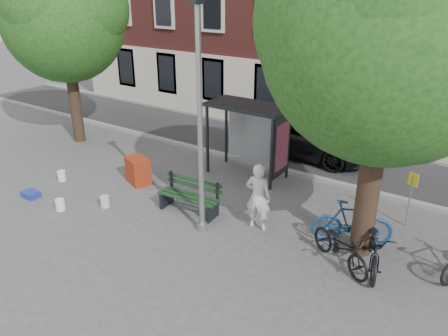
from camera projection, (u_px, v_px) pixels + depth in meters
ground at (202, 230)px, 12.32m from camera, size 90.00×90.00×0.00m
road at (306, 155)px, 17.63m from camera, size 40.00×4.00×0.01m
curb_near at (284, 170)px, 16.09m from camera, size 40.00×0.25×0.12m
curb_far at (326, 140)px, 19.12m from camera, size 40.00×0.25×0.12m
lamppost at (200, 137)px, 11.22m from camera, size 0.28×0.35×6.11m
tree_right at (391, 26)px, 9.07m from camera, size 5.76×5.60×8.20m
tree_left at (61, 16)px, 17.10m from camera, size 5.18×4.86×7.40m
bus_shelter at (259, 125)px, 14.99m from camera, size 2.85×1.45×2.62m
painter at (258, 197)px, 12.07m from camera, size 0.79×0.59×1.97m
bench at (190, 198)px, 13.17m from camera, size 1.99×0.78×1.01m
bike_a at (341, 246)px, 10.62m from camera, size 2.09×1.64×1.06m
bike_b at (352, 223)px, 11.46m from camera, size 2.15×1.42×1.26m
bike_c at (374, 247)px, 10.53m from camera, size 1.45×2.32×1.15m
car_dark at (307, 136)px, 17.46m from camera, size 5.60×2.60×1.56m
red_stand at (138, 171)px, 15.06m from camera, size 1.06×0.90×0.90m
blue_crate at (31, 194)px, 14.17m from camera, size 0.55×0.40×0.20m
bucket_a at (60, 205)px, 13.34m from camera, size 0.36×0.36×0.36m
bucket_b at (105, 202)px, 13.54m from camera, size 0.32×0.32×0.36m
bucket_c at (62, 176)px, 15.32m from camera, size 0.34×0.34×0.36m
notice_sign at (411, 190)px, 12.11m from camera, size 0.28×0.11×1.64m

